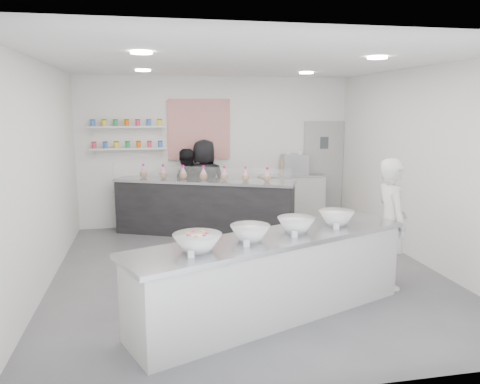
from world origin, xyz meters
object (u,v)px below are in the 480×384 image
object	(u,v)px
espresso_ledge	(292,199)
espresso_machine	(294,165)
woman_prep	(391,223)
back_bar	(204,208)
prep_counter	(273,277)
staff_left	(186,190)
staff_right	(204,185)

from	to	relation	value
espresso_ledge	espresso_machine	size ratio (longest dim) A/B	2.58
espresso_ledge	espresso_machine	bearing A→B (deg)	0.00
espresso_machine	woman_prep	world-z (taller)	woman_prep
back_bar	woman_prep	bearing A→B (deg)	-31.25
prep_counter	espresso_ledge	size ratio (longest dim) A/B	2.57
espresso_ledge	back_bar	bearing A→B (deg)	-162.08
espresso_ledge	prep_counter	bearing A→B (deg)	-109.98
staff_left	staff_right	world-z (taller)	staff_right
back_bar	woman_prep	distance (m)	3.74
espresso_machine	prep_counter	bearing A→B (deg)	-110.49
prep_counter	back_bar	size ratio (longest dim) A/B	1.03
staff_left	back_bar	bearing A→B (deg)	125.09
back_bar	staff_right	bearing A→B (deg)	105.27
back_bar	staff_left	bearing A→B (deg)	148.49
prep_counter	staff_right	size ratio (longest dim) A/B	1.96
prep_counter	espresso_machine	xyz separation A→B (m)	(1.60, 4.27, 0.74)
espresso_ledge	staff_left	size ratio (longest dim) A/B	0.85
back_bar	espresso_ledge	world-z (taller)	back_bar
prep_counter	espresso_machine	size ratio (longest dim) A/B	6.63
espresso_machine	staff_left	bearing A→B (deg)	-175.46
back_bar	woman_prep	world-z (taller)	woman_prep
woman_prep	staff_left	xyz separation A→B (m)	(-2.45, 3.49, -0.07)
espresso_machine	staff_right	xyz separation A→B (m)	(-1.89, -0.18, -0.32)
back_bar	woman_prep	xyz separation A→B (m)	(2.14, -3.05, 0.34)
espresso_machine	woman_prep	distance (m)	3.69
staff_left	staff_right	xyz separation A→B (m)	(0.37, 0.00, 0.09)
staff_right	espresso_ledge	bearing A→B (deg)	-179.21
staff_left	espresso_machine	bearing A→B (deg)	-175.13
back_bar	espresso_machine	distance (m)	2.17
prep_counter	staff_left	world-z (taller)	staff_left
staff_right	woman_prep	bearing A→B (deg)	115.94
espresso_machine	staff_right	size ratio (longest dim) A/B	0.30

